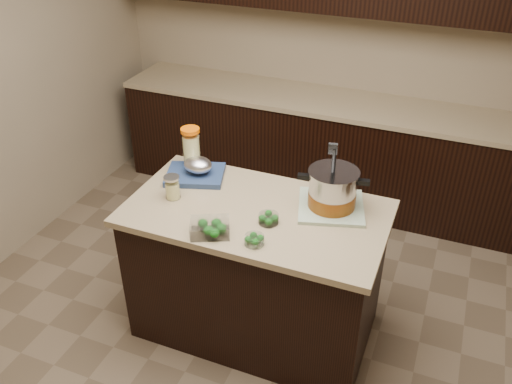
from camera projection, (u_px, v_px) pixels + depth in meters
ground_plane at (256, 325)px, 3.50m from camera, size 4.00×4.00×0.00m
room_shell at (256, 69)px, 2.59m from camera, size 4.04×4.04×2.72m
back_cabinets at (336, 94)px, 4.36m from camera, size 3.60×0.63×2.33m
island at (256, 272)px, 3.26m from camera, size 1.46×0.81×0.90m
dish_towel at (331, 206)px, 3.03m from camera, size 0.45×0.45×0.02m
stock_pot at (332, 191)px, 2.98m from camera, size 0.39×0.33×0.40m
lemonade_pitcher at (192, 151)px, 3.34m from camera, size 0.15×0.15×0.28m
mason_jar at (172, 188)px, 3.10m from camera, size 0.11×0.11×0.15m
broccoli_tub_left at (269, 219)px, 2.91m from camera, size 0.12×0.12×0.05m
broccoli_tub_right at (254, 240)px, 2.75m from camera, size 0.12×0.12×0.05m
broccoli_tub_rect at (210, 228)px, 2.82m from camera, size 0.25×0.22×0.07m
blue_tray at (196, 171)px, 3.30m from camera, size 0.41×0.37×0.13m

